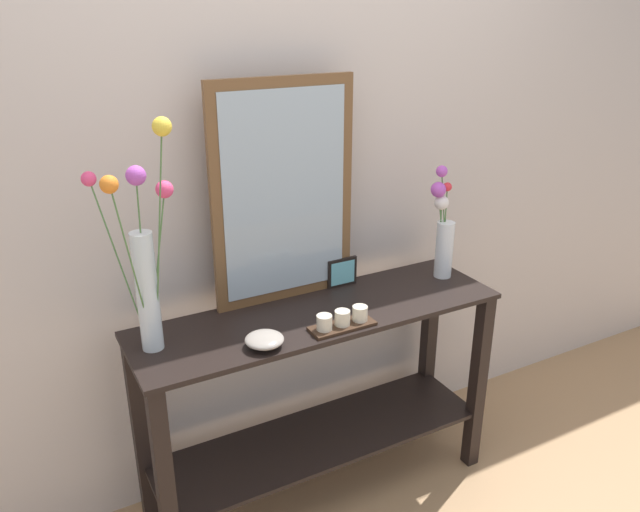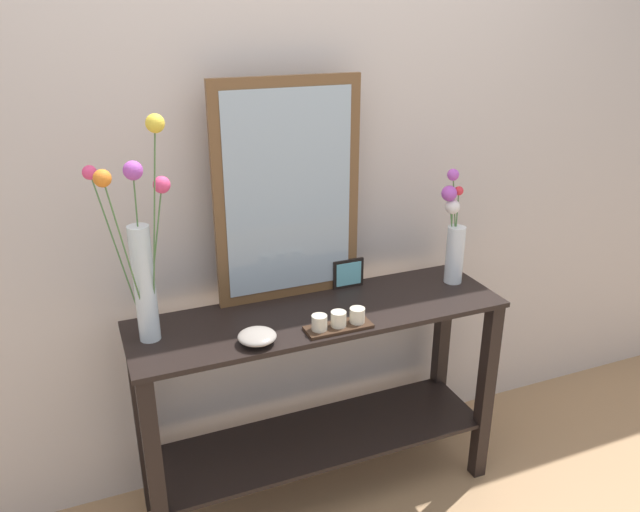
{
  "view_description": "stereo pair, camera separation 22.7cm",
  "coord_description": "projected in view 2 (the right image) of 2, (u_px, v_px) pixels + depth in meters",
  "views": [
    {
      "loc": [
        -1.01,
        -1.85,
        1.93
      ],
      "look_at": [
        0.0,
        0.0,
        1.08
      ],
      "focal_mm": 34.96,
      "sensor_mm": 36.0,
      "label": 1
    },
    {
      "loc": [
        -0.8,
        -1.95,
        1.93
      ],
      "look_at": [
        0.0,
        0.0,
        1.08
      ],
      "focal_mm": 34.96,
      "sensor_mm": 36.0,
      "label": 2
    }
  ],
  "objects": [
    {
      "name": "ground_plane",
      "position": [
        320.0,
        490.0,
        2.68
      ],
      "size": [
        7.0,
        6.0,
        0.02
      ],
      "primitive_type": "cube",
      "color": "#A87F56"
    },
    {
      "name": "wall_back",
      "position": [
        288.0,
        164.0,
        2.46
      ],
      "size": [
        6.4,
        0.08,
        2.7
      ],
      "primitive_type": "cube",
      "color": "beige",
      "rests_on": "ground"
    },
    {
      "name": "console_table",
      "position": [
        320.0,
        383.0,
        2.48
      ],
      "size": [
        1.44,
        0.42,
        0.85
      ],
      "color": "black",
      "rests_on": "ground"
    },
    {
      "name": "mirror_leaning",
      "position": [
        288.0,
        193.0,
        2.33
      ],
      "size": [
        0.57,
        0.03,
        0.85
      ],
      "color": "brown",
      "rests_on": "console_table"
    },
    {
      "name": "tall_vase_left",
      "position": [
        141.0,
        253.0,
        2.04
      ],
      "size": [
        0.26,
        0.24,
        0.79
      ],
      "color": "silver",
      "rests_on": "console_table"
    },
    {
      "name": "vase_right",
      "position": [
        454.0,
        236.0,
        2.54
      ],
      "size": [
        0.1,
        0.09,
        0.48
      ],
      "color": "silver",
      "rests_on": "console_table"
    },
    {
      "name": "candle_tray",
      "position": [
        338.0,
        322.0,
        2.23
      ],
      "size": [
        0.24,
        0.09,
        0.07
      ],
      "color": "#382316",
      "rests_on": "console_table"
    },
    {
      "name": "picture_frame_small",
      "position": [
        348.0,
        273.0,
        2.54
      ],
      "size": [
        0.13,
        0.01,
        0.12
      ],
      "color": "black",
      "rests_on": "console_table"
    },
    {
      "name": "decorative_bowl",
      "position": [
        257.0,
        337.0,
        2.13
      ],
      "size": [
        0.13,
        0.13,
        0.05
      ],
      "color": "#9E9389",
      "rests_on": "console_table"
    }
  ]
}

